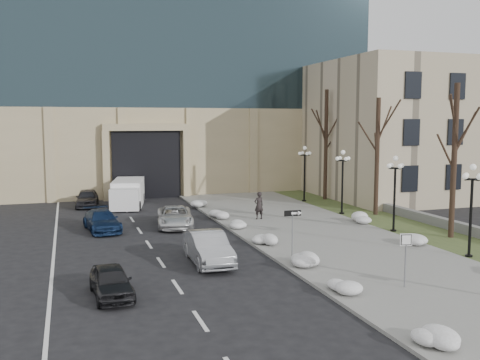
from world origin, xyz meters
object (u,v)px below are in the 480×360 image
object	(u,v)px
one_way_sign	(295,219)
keep_sign	(406,249)
pedestrian	(259,205)
lamppost_c	(343,173)
car_b	(208,248)
car_a	(111,281)
lamppost_d	(305,166)
car_c	(102,221)
car_e	(87,198)
car_d	(175,217)
box_truck	(128,194)
lamppost_b	(395,183)
lamppost_a	(472,198)

from	to	relation	value
one_way_sign	keep_sign	bearing A→B (deg)	-65.60
pedestrian	lamppost_c	xyz separation A→B (m)	(6.52, 0.18, 2.01)
car_b	lamppost_c	xyz separation A→B (m)	(12.65, 9.84, 2.30)
car_a	car_b	xyz separation A→B (m)	(4.85, 3.59, 0.16)
one_way_sign	lamppost_c	size ratio (longest dim) A/B	0.51
lamppost_d	pedestrian	bearing A→B (deg)	-134.30
car_a	car_c	distance (m)	13.09
car_e	car_d	bearing A→B (deg)	-57.78
car_d	box_truck	world-z (taller)	box_truck
lamppost_b	one_way_sign	bearing A→B (deg)	-155.42
pedestrian	one_way_sign	bearing A→B (deg)	71.60
box_truck	lamppost_c	size ratio (longest dim) A/B	1.43
keep_sign	lamppost_b	bearing A→B (deg)	70.37
one_way_sign	lamppost_c	bearing A→B (deg)	55.30
car_c	keep_sign	distance (m)	19.37
lamppost_c	car_d	bearing A→B (deg)	-177.76
car_e	lamppost_c	size ratio (longest dim) A/B	0.87
lamppost_a	car_e	bearing A→B (deg)	127.65
box_truck	one_way_sign	xyz separation A→B (m)	(6.13, -19.38, 1.02)
lamppost_d	lamppost_b	bearing A→B (deg)	-90.00
keep_sign	lamppost_c	world-z (taller)	lamppost_c
car_a	car_b	world-z (taller)	car_b
box_truck	car_b	bearing A→B (deg)	-73.44
car_d	car_e	world-z (taller)	car_e
one_way_sign	car_a	bearing A→B (deg)	-157.09
car_e	pedestrian	world-z (taller)	pedestrian
car_e	keep_sign	world-z (taller)	keep_sign
car_d	one_way_sign	world-z (taller)	one_way_sign
car_b	lamppost_c	distance (m)	16.19
car_e	lamppost_c	xyz separation A→B (m)	(17.54, -9.74, 2.37)
car_c	keep_sign	size ratio (longest dim) A/B	1.91
pedestrian	keep_sign	size ratio (longest dim) A/B	0.81
lamppost_d	lamppost_a	bearing A→B (deg)	-90.00
car_d	lamppost_a	distance (m)	17.80
car_c	lamppost_d	distance (m)	18.51
keep_sign	lamppost_c	size ratio (longest dim) A/B	0.49
one_way_sign	lamppost_d	xyz separation A→B (m)	(8.27, 16.78, 1.05)
car_d	pedestrian	xyz separation A→B (m)	(5.91, 0.31, 0.40)
one_way_sign	box_truck	bearing A→B (deg)	111.67
car_d	box_truck	distance (m)	9.79
car_e	keep_sign	size ratio (longest dim) A/B	1.78
lamppost_a	lamppost_b	bearing A→B (deg)	90.00
car_c	box_truck	world-z (taller)	box_truck
car_c	keep_sign	world-z (taller)	keep_sign
box_truck	lamppost_d	bearing A→B (deg)	1.04
car_d	lamppost_d	world-z (taller)	lamppost_d
car_a	car_d	size ratio (longest dim) A/B	0.75
box_truck	lamppost_d	distance (m)	14.78
car_b	keep_sign	xyz separation A→B (m)	(6.59, -6.43, 0.95)
car_c	car_d	xyz separation A→B (m)	(4.61, -0.15, 0.02)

